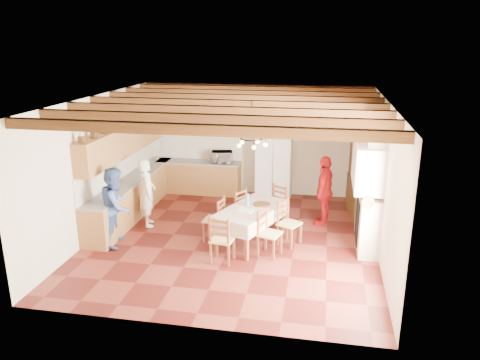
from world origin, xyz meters
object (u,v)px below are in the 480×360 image
(chair_right_near, at_px, (270,233))
(person_woman_blue, at_px, (116,206))
(person_woman_red, at_px, (325,191))
(chair_left_near, at_px, (214,219))
(person_man, at_px, (147,193))
(hutch, at_px, (361,174))
(chair_end_near, at_px, (222,239))
(refrigerator, at_px, (274,164))
(chair_right_far, at_px, (289,223))
(chair_end_far, at_px, (275,207))
(chair_left_far, at_px, (235,209))
(microwave, at_px, (222,157))
(dining_table, at_px, (251,212))

(chair_right_near, xyz_separation_m, person_woman_blue, (-3.20, -0.02, 0.35))
(person_woman_red, bearing_deg, chair_left_near, -44.91)
(person_man, xyz_separation_m, person_woman_red, (3.98, 0.78, 0.03))
(hutch, height_order, chair_end_near, hutch)
(chair_left_near, xyz_separation_m, person_woman_red, (2.29, 1.33, 0.34))
(person_woman_blue, bearing_deg, chair_end_near, -108.19)
(refrigerator, height_order, person_woman_blue, refrigerator)
(hutch, relative_size, person_man, 1.33)
(chair_end_near, relative_size, person_man, 0.61)
(chair_right_far, relative_size, person_woman_blue, 0.58)
(chair_end_far, bearing_deg, person_man, -139.34)
(chair_end_near, height_order, person_woman_blue, person_woman_blue)
(chair_right_far, height_order, chair_end_near, same)
(chair_right_near, height_order, person_man, person_man)
(chair_left_near, relative_size, chair_right_near, 1.00)
(chair_end_far, bearing_deg, chair_left_near, -108.66)
(chair_right_near, bearing_deg, hutch, -17.62)
(chair_left_far, distance_m, microwave, 2.56)
(hutch, xyz_separation_m, chair_end_near, (-2.74, -3.08, -0.56))
(chair_right_far, relative_size, chair_end_far, 1.00)
(refrigerator, relative_size, chair_right_far, 1.92)
(chair_right_far, bearing_deg, chair_end_near, 158.61)
(chair_left_near, relative_size, chair_left_far, 1.00)
(refrigerator, relative_size, person_woman_blue, 1.11)
(chair_left_near, bearing_deg, dining_table, 98.68)
(chair_right_far, xyz_separation_m, chair_end_far, (-0.40, 0.91, 0.00))
(dining_table, distance_m, chair_left_near, 0.82)
(chair_end_near, xyz_separation_m, person_man, (-2.08, 1.51, 0.31))
(chair_left_far, xyz_separation_m, chair_end_far, (0.88, 0.29, 0.00))
(chair_right_near, bearing_deg, person_man, 87.86)
(dining_table, bearing_deg, microwave, 112.98)
(chair_left_far, distance_m, person_man, 2.03)
(chair_right_near, bearing_deg, microwave, 43.89)
(chair_right_near, bearing_deg, chair_right_far, -11.94)
(chair_right_near, xyz_separation_m, chair_end_far, (-0.06, 1.51, 0.00))
(hutch, relative_size, chair_right_far, 2.17)
(chair_right_far, relative_size, person_woman_red, 0.59)
(person_man, bearing_deg, chair_right_far, -120.08)
(chair_left_near, height_order, chair_left_far, same)
(person_man, bearing_deg, chair_end_near, -147.75)
(chair_right_far, height_order, person_woman_blue, person_woman_blue)
(hutch, height_order, microwave, hutch)
(chair_left_near, height_order, chair_end_far, same)
(chair_left_near, height_order, person_man, person_man)
(microwave, bearing_deg, person_man, -128.71)
(person_man, bearing_deg, chair_left_far, -107.64)
(hutch, distance_m, chair_left_near, 3.83)
(person_woman_red, bearing_deg, chair_left_far, -57.09)
(chair_left_far, distance_m, person_woman_blue, 2.60)
(chair_right_near, relative_size, chair_right_far, 1.00)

